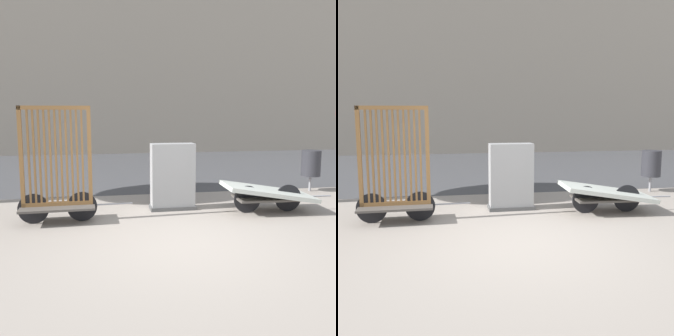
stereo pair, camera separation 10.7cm
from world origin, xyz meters
The scene contains 7 objects.
ground_plane centered at (0.00, 0.00, 0.00)m, with size 60.00×60.00×0.00m, color gray.
road_strip centered at (0.00, 8.32, 0.00)m, with size 56.00×9.28×0.01m.
building_facade centered at (0.00, 14.96, 4.99)m, with size 48.00×4.00×9.97m.
bike_cart_with_bedframe centered at (-2.03, 1.56, 0.77)m, with size 2.06×0.73×2.11m.
bike_cart_with_mattress centered at (2.04, 1.56, 0.38)m, with size 2.27×1.01×0.61m.
utility_cabinet centered at (0.20, 2.15, 0.64)m, with size 0.95×0.42×1.36m.
trash_bin centered at (3.99, 3.33, 0.71)m, with size 0.47×0.47×1.04m.
Camera 1 is at (-1.33, -5.66, 2.03)m, focal length 42.00 mm.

